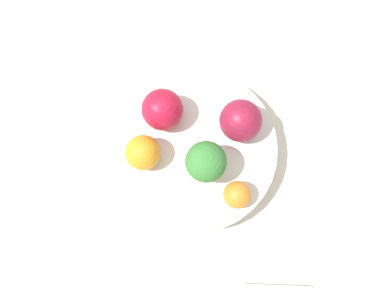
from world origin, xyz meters
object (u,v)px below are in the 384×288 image
object	(u,v)px
bowl	(192,150)
orange_front	(237,195)
apple_red	(162,109)
orange_back	(143,153)
apple_green	(241,121)
broccoli	(206,162)

from	to	relation	value
bowl	orange_front	distance (m)	0.10
apple_red	orange_back	size ratio (longest dim) A/B	1.20
apple_green	orange_front	bearing A→B (deg)	122.19
apple_green	orange_back	distance (m)	0.13
apple_red	orange_front	xyz separation A→B (m)	(-0.14, 0.03, -0.01)
broccoli	orange_front	world-z (taller)	broccoli
apple_red	orange_back	world-z (taller)	apple_red
apple_green	orange_back	world-z (taller)	apple_green
bowl	broccoli	bearing A→B (deg)	155.27
apple_red	apple_green	world-z (taller)	same
broccoli	apple_green	world-z (taller)	broccoli
bowl	broccoli	distance (m)	0.07
broccoli	orange_back	world-z (taller)	broccoli
bowl	orange_front	world-z (taller)	orange_front
apple_green	orange_back	bearing A→B (deg)	54.37
bowl	orange_front	bearing A→B (deg)	165.75
bowl	apple_green	distance (m)	0.08
apple_red	apple_green	distance (m)	0.10
bowl	orange_front	xyz separation A→B (m)	(-0.09, 0.02, 0.04)
bowl	orange_back	world-z (taller)	orange_back
bowl	orange_back	xyz separation A→B (m)	(0.04, 0.05, 0.04)
apple_green	orange_front	distance (m)	0.10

